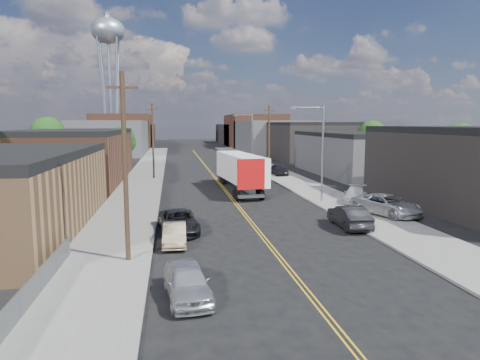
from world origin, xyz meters
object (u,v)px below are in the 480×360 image
object	(u,v)px
car_left_b	(175,234)
car_right_oncoming	(349,216)
semi_truck	(238,169)
car_right_lot_c	(279,170)
car_left_a	(187,282)
water_tower	(108,36)
car_left_c	(178,221)
car_right_lot_a	(387,205)
car_right_lot_b	(355,194)

from	to	relation	value
car_left_b	car_right_oncoming	size ratio (longest dim) A/B	0.81
semi_truck	car_right_lot_c	xyz separation A→B (m)	(7.60, 11.56, -1.42)
car_left_a	car_left_b	xyz separation A→B (m)	(-0.47, 8.30, -0.09)
water_tower	car_left_c	xyz separation A→B (m)	(16.55, -94.00, -29.89)
car_left_b	car_left_c	distance (m)	3.01
car_right_lot_a	car_left_c	bearing A→B (deg)	166.66
car_right_lot_b	semi_truck	bearing A→B (deg)	163.51
car_left_a	car_right_oncoming	distance (m)	15.99
car_left_c	car_right_oncoming	xyz separation A→B (m)	(12.05, -0.58, 0.06)
car_right_lot_b	water_tower	bearing A→B (deg)	140.29
semi_truck	car_right_lot_a	size ratio (longest dim) A/B	2.72
car_left_c	car_right_lot_c	world-z (taller)	car_right_lot_c
car_left_c	car_right_lot_b	size ratio (longest dim) A/B	1.14
car_left_a	car_right_lot_a	distance (m)	21.23
car_right_lot_c	semi_truck	bearing A→B (deg)	-127.89
water_tower	car_right_oncoming	xyz separation A→B (m)	(28.60, -94.58, -29.84)
car_left_a	car_left_b	world-z (taller)	car_left_a
car_left_c	car_right_lot_b	world-z (taller)	car_right_lot_b
car_left_b	car_right_lot_b	size ratio (longest dim) A/B	0.84
car_left_c	car_left_b	bearing A→B (deg)	-99.94
car_left_c	car_right_lot_a	distance (m)	16.61
car_right_lot_a	car_right_lot_c	size ratio (longest dim) A/B	1.31
water_tower	car_left_b	world-z (taller)	water_tower
car_right_oncoming	car_right_lot_b	bearing A→B (deg)	-114.08
semi_truck	car_left_a	bearing A→B (deg)	-108.89
car_left_a	car_right_lot_c	distance (m)	43.25
semi_truck	car_right_lot_c	world-z (taller)	semi_truck
car_left_b	car_right_oncoming	xyz separation A→B (m)	(12.33, 2.42, 0.15)
semi_truck	car_left_b	distance (m)	22.21
car_right_lot_a	car_right_lot_c	bearing A→B (deg)	72.52
semi_truck	car_right_lot_c	distance (m)	13.91
car_left_a	car_right_lot_c	size ratio (longest dim) A/B	0.99
car_left_a	car_right_lot_b	world-z (taller)	car_right_lot_b
car_right_lot_a	car_right_lot_b	bearing A→B (deg)	68.51
semi_truck	car_left_c	size ratio (longest dim) A/B	2.92
water_tower	car_right_lot_b	distance (m)	96.65
water_tower	car_left_a	xyz separation A→B (m)	(16.74, -105.30, -29.90)
car_left_b	car_right_lot_b	bearing A→B (deg)	34.66
car_left_c	car_right_lot_c	size ratio (longest dim) A/B	1.22
car_right_lot_a	car_right_lot_b	size ratio (longest dim) A/B	1.22
water_tower	car_left_b	size ratio (longest dim) A/B	9.27
car_left_a	car_left_c	bearing A→B (deg)	84.68
water_tower	car_right_oncoming	size ratio (longest dim) A/B	7.51
water_tower	car_left_b	distance (m)	102.83
car_left_b	car_left_c	world-z (taller)	car_left_c
semi_truck	car_left_b	bearing A→B (deg)	-114.91
car_left_c	car_right_lot_c	xyz separation A→B (m)	(14.55, 29.50, 0.15)
semi_truck	car_right_lot_b	world-z (taller)	semi_truck
water_tower	car_right_lot_a	size ratio (longest dim) A/B	6.32
car_left_c	car_right_oncoming	distance (m)	12.06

